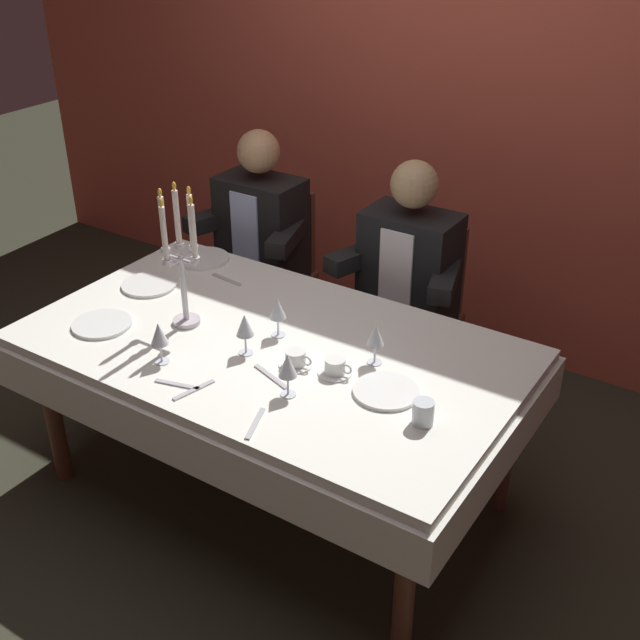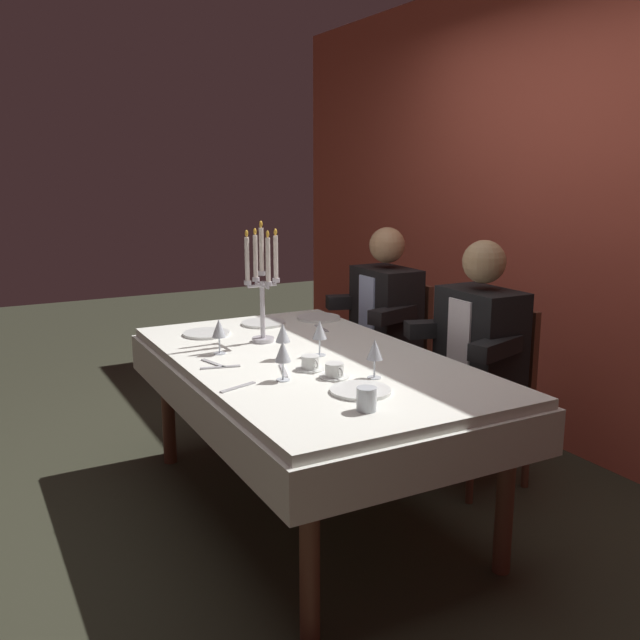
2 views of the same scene
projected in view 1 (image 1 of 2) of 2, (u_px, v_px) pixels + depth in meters
name	position (u px, v px, depth m)	size (l,w,h in m)	color
ground_plane	(276.00, 490.00, 3.43)	(12.00, 12.00, 0.00)	#2F3023
back_wall	(465.00, 93.00, 3.97)	(6.00, 0.12, 2.70)	#BF4E3B
dining_table	(272.00, 368.00, 3.12)	(1.94, 1.14, 0.74)	white
candelabra	(181.00, 259.00, 3.05)	(0.19, 0.19, 0.59)	silver
dinner_plate_0	(149.00, 285.00, 3.47)	(0.24, 0.24, 0.01)	white
dinner_plate_1	(102.00, 324.00, 3.17)	(0.24, 0.24, 0.01)	white
dinner_plate_2	(203.00, 259.00, 3.70)	(0.24, 0.24, 0.01)	white
dinner_plate_3	(386.00, 391.00, 2.76)	(0.23, 0.23, 0.01)	white
wine_glass_0	(245.00, 326.00, 2.94)	(0.07, 0.07, 0.16)	silver
wine_glass_1	(278.00, 309.00, 3.05)	(0.07, 0.07, 0.16)	silver
wine_glass_2	(375.00, 335.00, 2.88)	(0.07, 0.07, 0.16)	silver
wine_glass_3	(159.00, 335.00, 2.88)	(0.07, 0.07, 0.16)	silver
wine_glass_4	(288.00, 366.00, 2.70)	(0.07, 0.07, 0.16)	silver
water_tumbler_0	(423.00, 413.00, 2.60)	(0.07, 0.07, 0.09)	silver
coffee_cup_0	(335.00, 367.00, 2.86)	(0.13, 0.12, 0.06)	white
coffee_cup_1	(296.00, 359.00, 2.91)	(0.13, 0.12, 0.06)	white
spoon_0	(255.00, 423.00, 2.61)	(0.17, 0.02, 0.01)	#B7B7BC
knife_1	(271.00, 376.00, 2.85)	(0.19, 0.02, 0.01)	#B7B7BC
fork_2	(177.00, 384.00, 2.81)	(0.17, 0.02, 0.01)	#B7B7BC
spoon_3	(194.00, 390.00, 2.78)	(0.17, 0.02, 0.01)	#B7B7BC
fork_4	(227.00, 280.00, 3.52)	(0.17, 0.02, 0.01)	#B7B7BC
seated_diner_0	(262.00, 228.00, 4.05)	(0.63, 0.48, 1.24)	brown
seated_diner_1	(410.00, 267.00, 3.65)	(0.63, 0.48, 1.24)	brown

